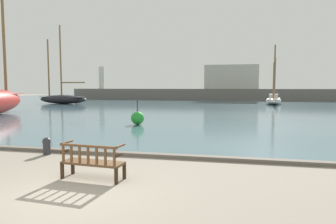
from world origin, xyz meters
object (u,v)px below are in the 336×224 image
sailboat_centre_channel (274,99)px  channel_buoy (138,118)px  sailboat_nearest_starboard (63,98)px  mooring_bollard (47,145)px  park_bench (92,161)px

sailboat_centre_channel → channel_buoy: 26.64m
sailboat_nearest_starboard → mooring_bollard: (16.33, -27.43, -0.54)m
sailboat_nearest_starboard → park_bench: bearing=-57.1°
sailboat_centre_channel → mooring_bollard: bearing=-109.5°
mooring_bollard → channel_buoy: 8.08m
mooring_bollard → park_bench: bearing=-38.3°
sailboat_nearest_starboard → sailboat_centre_channel: 28.26m
sailboat_centre_channel → mooring_bollard: (-11.49, -32.39, -0.43)m
park_bench → channel_buoy: channel_buoy is taller
mooring_bollard → channel_buoy: size_ratio=0.40×
park_bench → sailboat_centre_channel: bearing=76.0°
channel_buoy → sailboat_centre_channel: bearing=66.0°
channel_buoy → mooring_bollard: bearing=-94.7°
sailboat_nearest_starboard → channel_buoy: size_ratio=7.02×
park_bench → mooring_bollard: park_bench is taller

